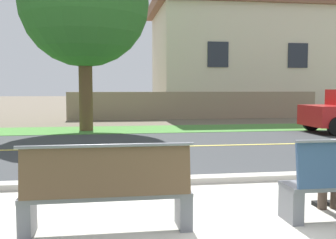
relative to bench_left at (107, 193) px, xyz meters
The scene contains 9 objects.
ground_plane 7.95m from the bench_left, 79.09° to the left, with size 140.00×140.00×0.00m, color #665B4C.
sidewalk_pavement 1.58m from the bench_left, ahead, with size 44.00×3.60×0.01m, color beige.
curb_edge 2.64m from the bench_left, 54.93° to the left, with size 44.00×0.30×0.11m, color #ADA89E.
street_asphalt 6.48m from the bench_left, 76.57° to the left, with size 52.00×8.00×0.01m, color #383A3D.
road_centre_line 6.48m from the bench_left, 76.57° to the left, with size 48.00×0.14×0.01m, color #E0CC4C.
far_verge_grass 11.02m from the bench_left, 82.16° to the left, with size 48.00×2.80×0.02m, color #478438.
bench_left is the anchor object (origin of this frame).
garden_wall 16.45m from the bench_left, 74.02° to the left, with size 13.00×0.36×1.40m, color gray.
house_across_street 20.78m from the bench_left, 67.51° to the left, with size 10.52×6.91×6.63m.
Camera 1 is at (-1.49, -4.07, 1.59)m, focal length 42.60 mm.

